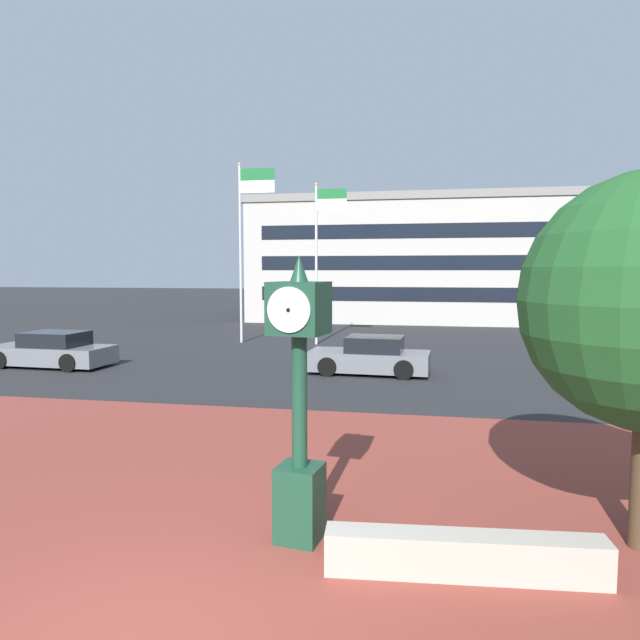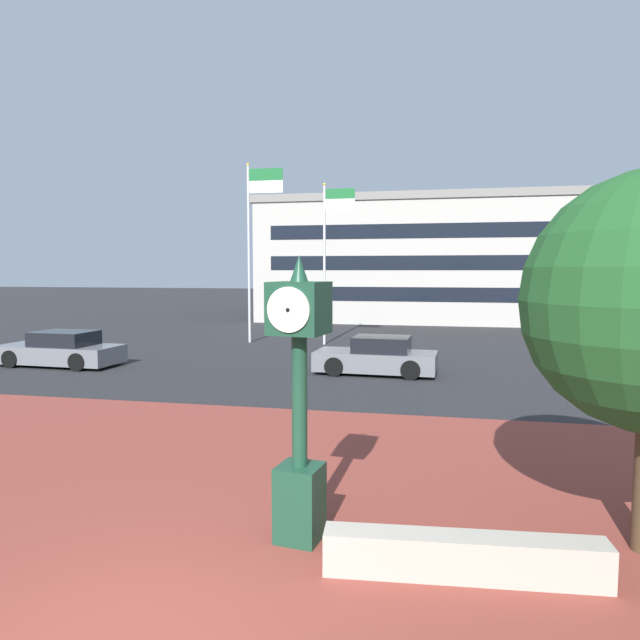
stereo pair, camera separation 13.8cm
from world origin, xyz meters
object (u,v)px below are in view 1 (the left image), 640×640
Objects in this scene: car_street_near at (52,351)px; car_street_far at (370,357)px; flagpole_primary at (245,234)px; civic_building at (435,260)px; flagpole_secondary at (320,250)px; street_clock at (299,401)px.

car_street_far is (11.58, 0.72, -0.00)m from car_street_near.
car_street_far is at bearing -84.10° from car_street_near.
flagpole_primary reaches higher than car_street_far.
civic_building is (13.98, 23.39, 3.67)m from car_street_near.
flagpole_primary is at bearing 180.00° from flagpole_secondary.
civic_building is (5.51, 15.46, -0.22)m from flagpole_secondary.
flagpole_secondary is at bearing -109.61° from civic_building.
flagpole_primary is at bearing -120.61° from civic_building.
car_street_near is (-11.88, 11.48, -1.27)m from street_clock.
car_street_near is 11.60m from car_street_far.
street_clock is at bearing -175.78° from car_street_far.
flagpole_secondary is (3.64, 0.00, -0.78)m from flagpole_primary.
street_clock is 35.02m from civic_building.
flagpole_primary is (4.83, 7.94, 4.67)m from car_street_near.
civic_building reaches higher than flagpole_secondary.
car_street_near is 27.50m from civic_building.
street_clock is at bearing -93.44° from civic_building.
flagpole_primary reaches higher than flagpole_secondary.
civic_building reaches higher than car_street_near.
flagpole_secondary reaches higher than car_street_near.
car_street_near is 1.10× the size of car_street_far.
flagpole_secondary reaches higher than car_street_far.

